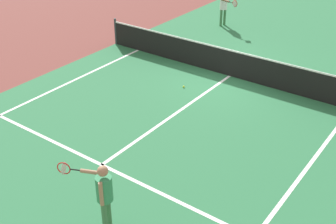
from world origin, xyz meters
TOP-DOWN VIEW (x-y plane):
  - ground_plane at (0.00, 0.00)m, footprint 60.00×60.00m
  - court_surface_inbounds at (0.00, 0.00)m, footprint 10.62×24.40m
  - line_sideline_left at (-4.11, -5.95)m, footprint 0.10×11.89m
  - line_service_near at (0.00, -6.40)m, footprint 8.22×0.10m
  - line_center_service at (0.00, -3.20)m, footprint 0.10×6.40m
  - net at (0.00, 0.00)m, footprint 10.61×0.09m
  - player_near at (1.57, -7.92)m, footprint 1.16×0.51m
  - player_far at (-2.92, 4.60)m, footprint 1.07×0.74m
  - tennis_ball_near_net at (-0.78, -1.69)m, footprint 0.07×0.07m

SIDE VIEW (x-z plane):
  - ground_plane at x=0.00m, z-range 0.00..0.00m
  - court_surface_inbounds at x=0.00m, z-range 0.00..0.00m
  - line_sideline_left at x=-4.11m, z-range 0.00..0.01m
  - line_service_near at x=0.00m, z-range 0.00..0.01m
  - line_center_service at x=0.00m, z-range 0.00..0.01m
  - tennis_ball_near_net at x=-0.78m, z-range 0.00..0.07m
  - net at x=0.00m, z-range -0.04..1.03m
  - player_far at x=-2.92m, z-range 0.17..1.69m
  - player_near at x=1.57m, z-range 0.18..1.74m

